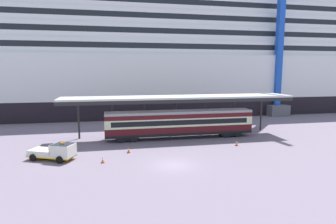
{
  "coord_description": "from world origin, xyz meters",
  "views": [
    {
      "loc": [
        -6.38,
        -28.34,
        9.95
      ],
      "look_at": [
        1.07,
        8.2,
        4.5
      ],
      "focal_mm": 30.35,
      "sensor_mm": 36.0,
      "label": 1
    }
  ],
  "objects_px": {
    "service_truck": "(56,151)",
    "traffic_cone_near": "(103,160)",
    "train_carriage": "(180,123)",
    "cruise_ship": "(158,50)",
    "traffic_cone_mid": "(237,143)",
    "dockside_crane": "(282,33)",
    "traffic_cone_far": "(129,150)"
  },
  "relations": [
    {
      "from": "dockside_crane",
      "to": "traffic_cone_far",
      "type": "bearing_deg",
      "value": -146.38
    },
    {
      "from": "service_truck",
      "to": "traffic_cone_near",
      "type": "height_order",
      "value": "service_truck"
    },
    {
      "from": "service_truck",
      "to": "dockside_crane",
      "type": "bearing_deg",
      "value": 29.48
    },
    {
      "from": "cruise_ship",
      "to": "traffic_cone_near",
      "type": "bearing_deg",
      "value": -107.53
    },
    {
      "from": "cruise_ship",
      "to": "traffic_cone_mid",
      "type": "height_order",
      "value": "cruise_ship"
    },
    {
      "from": "traffic_cone_near",
      "to": "dockside_crane",
      "type": "height_order",
      "value": "dockside_crane"
    },
    {
      "from": "traffic_cone_near",
      "to": "traffic_cone_mid",
      "type": "height_order",
      "value": "traffic_cone_mid"
    },
    {
      "from": "traffic_cone_mid",
      "to": "traffic_cone_near",
      "type": "bearing_deg",
      "value": -167.92
    },
    {
      "from": "service_truck",
      "to": "traffic_cone_mid",
      "type": "xyz_separation_m",
      "value": [
        22.57,
        1.59,
        -0.61
      ]
    },
    {
      "from": "traffic_cone_near",
      "to": "traffic_cone_far",
      "type": "bearing_deg",
      "value": 47.6
    },
    {
      "from": "cruise_ship",
      "to": "traffic_cone_mid",
      "type": "xyz_separation_m",
      "value": [
        4.46,
        -37.24,
        -14.77
      ]
    },
    {
      "from": "train_carriage",
      "to": "traffic_cone_mid",
      "type": "distance_m",
      "value": 8.83
    },
    {
      "from": "cruise_ship",
      "to": "traffic_cone_near",
      "type": "distance_m",
      "value": 45.45
    },
    {
      "from": "train_carriage",
      "to": "dockside_crane",
      "type": "relative_size",
      "value": 0.38
    },
    {
      "from": "traffic_cone_mid",
      "to": "dockside_crane",
      "type": "bearing_deg",
      "value": 48.07
    },
    {
      "from": "service_truck",
      "to": "traffic_cone_near",
      "type": "relative_size",
      "value": 8.97
    },
    {
      "from": "cruise_ship",
      "to": "traffic_cone_far",
      "type": "relative_size",
      "value": 206.46
    },
    {
      "from": "traffic_cone_near",
      "to": "train_carriage",
      "type": "bearing_deg",
      "value": 40.77
    },
    {
      "from": "traffic_cone_mid",
      "to": "traffic_cone_far",
      "type": "bearing_deg",
      "value": -178.3
    },
    {
      "from": "traffic_cone_near",
      "to": "dockside_crane",
      "type": "xyz_separation_m",
      "value": [
        37.78,
        26.41,
        17.77
      ]
    },
    {
      "from": "train_carriage",
      "to": "traffic_cone_far",
      "type": "distance_m",
      "value": 10.25
    },
    {
      "from": "traffic_cone_near",
      "to": "cruise_ship",
      "type": "bearing_deg",
      "value": 72.47
    },
    {
      "from": "cruise_ship",
      "to": "dockside_crane",
      "type": "height_order",
      "value": "dockside_crane"
    },
    {
      "from": "service_truck",
      "to": "traffic_cone_mid",
      "type": "bearing_deg",
      "value": 4.03
    },
    {
      "from": "dockside_crane",
      "to": "traffic_cone_near",
      "type": "bearing_deg",
      "value": -145.04
    },
    {
      "from": "cruise_ship",
      "to": "traffic_cone_far",
      "type": "distance_m",
      "value": 41.66
    },
    {
      "from": "traffic_cone_near",
      "to": "traffic_cone_mid",
      "type": "relative_size",
      "value": 0.8
    },
    {
      "from": "service_truck",
      "to": "traffic_cone_far",
      "type": "xyz_separation_m",
      "value": [
        8.18,
        1.16,
        -0.62
      ]
    },
    {
      "from": "train_carriage",
      "to": "dockside_crane",
      "type": "distance_m",
      "value": 35.42
    },
    {
      "from": "dockside_crane",
      "to": "service_truck",
      "type": "bearing_deg",
      "value": -150.52
    },
    {
      "from": "train_carriage",
      "to": "traffic_cone_mid",
      "type": "bearing_deg",
      "value": -41.72
    },
    {
      "from": "train_carriage",
      "to": "traffic_cone_near",
      "type": "distance_m",
      "value": 14.62
    }
  ]
}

